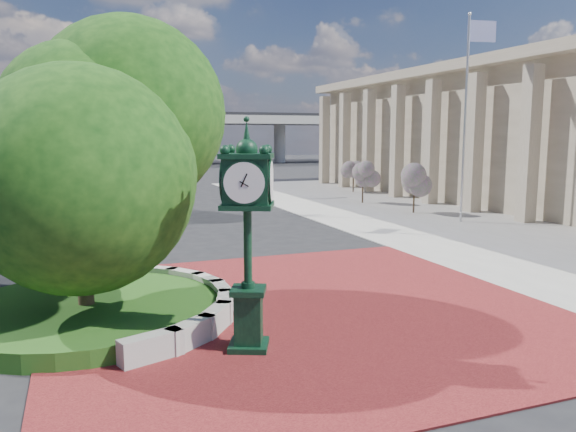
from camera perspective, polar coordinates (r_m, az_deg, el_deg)
The scene contains 16 objects.
ground at distance 14.97m, azimuth -0.01°, elevation -8.36°, with size 200.00×200.00×0.00m, color black.
plaza at distance 14.08m, azimuth 1.45°, elevation -9.37°, with size 12.00×12.00×0.04m, color maroon.
sidewalk at distance 31.79m, azimuth 21.09°, elevation -0.02°, with size 20.00×50.00×0.04m, color #9E9B93.
planter_wall at distance 14.21m, azimuth -10.39°, elevation -8.28°, with size 2.96×6.77×0.54m.
grass_bed at distance 14.03m, azimuth -19.75°, elevation -9.15°, with size 6.10×6.10×0.40m, color #1A4C15.
overpass at distance 83.60m, azimuth -17.58°, elevation 9.40°, with size 90.00×12.00×7.50m.
tree_planter at distance 13.44m, azimuth -20.48°, elevation 5.37°, with size 5.20×5.20×6.33m.
tree_street at distance 31.46m, azimuth -18.82°, elevation 5.90°, with size 4.40×4.40×5.45m.
post_clock at distance 10.94m, azimuth -4.12°, elevation -1.12°, with size 1.18×1.18×4.55m.
parked_car at distance 49.12m, azimuth -12.50°, elevation 4.01°, with size 1.95×4.84×1.65m, color #5E200D.
flagpole_b at distance 28.68m, azimuth 17.56°, elevation 9.54°, with size 1.56×0.26×9.99m.
street_lamp_near at distance 41.84m, azimuth -12.39°, elevation 10.08°, with size 2.21×0.35×9.83m.
street_lamp_far at distance 57.39m, azimuth -15.10°, elevation 8.88°, with size 1.98×0.59×8.89m.
shrub_near at distance 31.48m, azimuth 12.71°, elevation 3.14°, with size 1.20×1.20×2.20m.
shrub_mid at distance 35.55m, azimuth 7.61°, elevation 3.83°, with size 1.20×1.20×2.20m.
shrub_far at distance 42.23m, azimuth 6.66°, elevation 4.53°, with size 1.20×1.20×2.20m.
Camera 1 is at (-5.06, -13.43, 4.27)m, focal length 35.00 mm.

